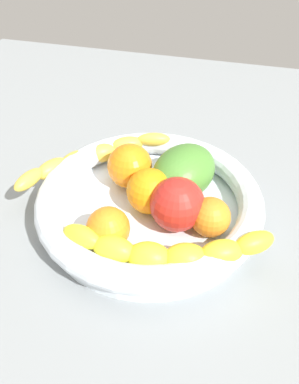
{
  "coord_description": "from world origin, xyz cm",
  "views": [
    {
      "loc": [
        39.73,
        10.76,
        42.63
      ],
      "look_at": [
        0.0,
        0.0,
        7.73
      ],
      "focal_mm": 36.97,
      "sensor_mm": 36.0,
      "label": 1
    }
  ],
  "objects_px": {
    "mango_green": "(184,171)",
    "tomato_red": "(177,204)",
    "banana_draped_left": "(167,252)",
    "orange_front": "(149,191)",
    "orange_mid_left": "(108,228)",
    "orange_mid_right": "(210,217)",
    "orange_rear": "(130,166)",
    "banana_draped_right": "(91,157)",
    "fruit_bowl": "(150,203)"
  },
  "relations": [
    {
      "from": "banana_draped_right",
      "to": "orange_mid_left",
      "type": "distance_m",
      "value": 0.16
    },
    {
      "from": "orange_rear",
      "to": "tomato_red",
      "type": "height_order",
      "value": "tomato_red"
    },
    {
      "from": "fruit_bowl",
      "to": "banana_draped_right",
      "type": "xyz_separation_m",
      "value": [
        -0.06,
        -0.11,
        0.01
      ]
    },
    {
      "from": "orange_mid_right",
      "to": "banana_draped_right",
      "type": "bearing_deg",
      "value": -113.75
    },
    {
      "from": "mango_green",
      "to": "tomato_red",
      "type": "bearing_deg",
      "value": 4.72
    },
    {
      "from": "banana_draped_left",
      "to": "mango_green",
      "type": "distance_m",
      "value": 0.15
    },
    {
      "from": "fruit_bowl",
      "to": "orange_mid_left",
      "type": "relative_size",
      "value": 5.69
    },
    {
      "from": "orange_mid_right",
      "to": "orange_mid_left",
      "type": "bearing_deg",
      "value": -65.48
    },
    {
      "from": "orange_rear",
      "to": "mango_green",
      "type": "xyz_separation_m",
      "value": [
        -0.01,
        0.08,
        0.0
      ]
    },
    {
      "from": "orange_mid_left",
      "to": "banana_draped_left",
      "type": "bearing_deg",
      "value": 78.11
    },
    {
      "from": "banana_draped_left",
      "to": "orange_rear",
      "type": "xyz_separation_m",
      "value": [
        -0.14,
        -0.09,
        0.01
      ]
    },
    {
      "from": "banana_draped_left",
      "to": "orange_mid_right",
      "type": "height_order",
      "value": "orange_mid_right"
    },
    {
      "from": "banana_draped_left",
      "to": "orange_front",
      "type": "xyz_separation_m",
      "value": [
        -0.09,
        -0.05,
        0.01
      ]
    },
    {
      "from": "tomato_red",
      "to": "orange_rear",
      "type": "bearing_deg",
      "value": -128.18
    },
    {
      "from": "orange_mid_right",
      "to": "tomato_red",
      "type": "bearing_deg",
      "value": -92.76
    },
    {
      "from": "banana_draped_right",
      "to": "orange_rear",
      "type": "distance_m",
      "value": 0.07
    },
    {
      "from": "orange_mid_left",
      "to": "orange_mid_right",
      "type": "distance_m",
      "value": 0.13
    },
    {
      "from": "banana_draped_left",
      "to": "orange_mid_left",
      "type": "xyz_separation_m",
      "value": [
        -0.02,
        -0.08,
        0.0
      ]
    },
    {
      "from": "orange_mid_right",
      "to": "tomato_red",
      "type": "xyz_separation_m",
      "value": [
        -0.0,
        -0.04,
        0.01
      ]
    },
    {
      "from": "banana_draped_left",
      "to": "orange_mid_left",
      "type": "relative_size",
      "value": 4.68
    },
    {
      "from": "banana_draped_right",
      "to": "tomato_red",
      "type": "bearing_deg",
      "value": 61.06
    },
    {
      "from": "orange_mid_left",
      "to": "mango_green",
      "type": "bearing_deg",
      "value": 151.78
    },
    {
      "from": "banana_draped_left",
      "to": "orange_rear",
      "type": "height_order",
      "value": "orange_rear"
    },
    {
      "from": "banana_draped_right",
      "to": "orange_front",
      "type": "distance_m",
      "value": 0.13
    },
    {
      "from": "orange_mid_right",
      "to": "tomato_red",
      "type": "distance_m",
      "value": 0.05
    },
    {
      "from": "fruit_bowl",
      "to": "orange_mid_left",
      "type": "height_order",
      "value": "orange_mid_left"
    },
    {
      "from": "orange_rear",
      "to": "tomato_red",
      "type": "distance_m",
      "value": 0.11
    },
    {
      "from": "orange_rear",
      "to": "fruit_bowl",
      "type": "bearing_deg",
      "value": 42.68
    },
    {
      "from": "banana_draped_left",
      "to": "orange_mid_right",
      "type": "bearing_deg",
      "value": 150.52
    },
    {
      "from": "orange_mid_left",
      "to": "orange_rear",
      "type": "distance_m",
      "value": 0.12
    },
    {
      "from": "orange_mid_right",
      "to": "orange_rear",
      "type": "distance_m",
      "value": 0.15
    },
    {
      "from": "orange_mid_right",
      "to": "orange_rear",
      "type": "height_order",
      "value": "orange_rear"
    },
    {
      "from": "tomato_red",
      "to": "mango_green",
      "type": "bearing_deg",
      "value": -175.28
    },
    {
      "from": "orange_mid_left",
      "to": "banana_draped_right",
      "type": "bearing_deg",
      "value": -150.92
    },
    {
      "from": "fruit_bowl",
      "to": "orange_mid_left",
      "type": "bearing_deg",
      "value": -22.43
    },
    {
      "from": "orange_mid_left",
      "to": "mango_green",
      "type": "relative_size",
      "value": 0.51
    },
    {
      "from": "orange_rear",
      "to": "tomato_red",
      "type": "bearing_deg",
      "value": 51.82
    },
    {
      "from": "mango_green",
      "to": "orange_front",
      "type": "bearing_deg",
      "value": -35.96
    },
    {
      "from": "orange_rear",
      "to": "mango_green",
      "type": "bearing_deg",
      "value": 93.72
    },
    {
      "from": "orange_front",
      "to": "mango_green",
      "type": "bearing_deg",
      "value": 144.04
    },
    {
      "from": "orange_mid_left",
      "to": "mango_green",
      "type": "distance_m",
      "value": 0.15
    },
    {
      "from": "banana_draped_left",
      "to": "orange_front",
      "type": "bearing_deg",
      "value": -153.31
    },
    {
      "from": "fruit_bowl",
      "to": "mango_green",
      "type": "xyz_separation_m",
      "value": [
        -0.05,
        0.04,
        0.03
      ]
    },
    {
      "from": "orange_front",
      "to": "orange_mid_left",
      "type": "relative_size",
      "value": 1.15
    },
    {
      "from": "banana_draped_left",
      "to": "orange_front",
      "type": "distance_m",
      "value": 0.11
    },
    {
      "from": "banana_draped_left",
      "to": "orange_front",
      "type": "height_order",
      "value": "orange_front"
    },
    {
      "from": "banana_draped_left",
      "to": "orange_rear",
      "type": "bearing_deg",
      "value": -147.51
    },
    {
      "from": "orange_mid_right",
      "to": "fruit_bowl",
      "type": "bearing_deg",
      "value": -104.96
    },
    {
      "from": "tomato_red",
      "to": "fruit_bowl",
      "type": "bearing_deg",
      "value": -116.23
    },
    {
      "from": "tomato_red",
      "to": "orange_mid_right",
      "type": "bearing_deg",
      "value": 87.24
    }
  ]
}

